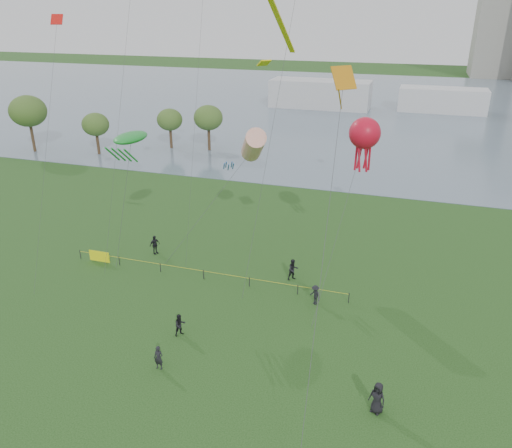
% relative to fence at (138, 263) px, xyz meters
% --- Properties ---
extents(ground_plane, '(400.00, 400.00, 0.00)m').
position_rel_fence_xyz_m(ground_plane, '(12.36, -15.27, -0.55)').
color(ground_plane, '#183A12').
extents(lake, '(400.00, 120.00, 0.08)m').
position_rel_fence_xyz_m(lake, '(12.36, 84.73, -0.53)').
color(lake, slate).
rests_on(lake, ground_plane).
extents(building_low, '(16.00, 18.00, 28.00)m').
position_rel_fence_xyz_m(building_low, '(44.36, 152.73, 13.45)').
color(building_low, gray).
rests_on(building_low, ground_plane).
extents(pavilion_left, '(22.00, 8.00, 6.00)m').
position_rel_fence_xyz_m(pavilion_left, '(0.36, 79.73, 2.45)').
color(pavilion_left, silver).
rests_on(pavilion_left, ground_plane).
extents(pavilion_right, '(18.00, 7.00, 5.00)m').
position_rel_fence_xyz_m(pavilion_right, '(26.36, 82.73, 1.95)').
color(pavilion_right, silver).
rests_on(pavilion_right, ground_plane).
extents(trees, '(30.81, 14.08, 8.66)m').
position_rel_fence_xyz_m(trees, '(-23.94, 32.71, 4.89)').
color(trees, '#3D2C1B').
rests_on(trees, ground_plane).
extents(fence, '(24.07, 0.07, 1.05)m').
position_rel_fence_xyz_m(fence, '(0.00, 0.00, 0.00)').
color(fence, black).
rests_on(fence, ground_plane).
extents(spectator_a, '(0.98, 1.00, 1.63)m').
position_rel_fence_xyz_m(spectator_a, '(7.65, -7.62, 0.26)').
color(spectator_a, black).
rests_on(spectator_a, ground_plane).
extents(spectator_b, '(1.18, 1.11, 1.60)m').
position_rel_fence_xyz_m(spectator_b, '(15.69, -0.96, 0.25)').
color(spectator_b, black).
rests_on(spectator_b, ground_plane).
extents(spectator_c, '(0.87, 1.13, 1.79)m').
position_rel_fence_xyz_m(spectator_c, '(0.03, 2.96, 0.34)').
color(spectator_c, black).
rests_on(spectator_c, ground_plane).
extents(spectator_d, '(1.13, 0.97, 1.96)m').
position_rel_fence_xyz_m(spectator_d, '(21.16, -10.80, 0.42)').
color(spectator_d, black).
rests_on(spectator_d, ground_plane).
extents(spectator_f, '(0.60, 0.39, 1.63)m').
position_rel_fence_xyz_m(spectator_f, '(7.91, -11.21, 0.26)').
color(spectator_f, black).
rests_on(spectator_f, ground_plane).
extents(spectator_g, '(1.13, 1.11, 1.84)m').
position_rel_fence_xyz_m(spectator_g, '(13.20, 2.18, 0.37)').
color(spectator_g, black).
rests_on(spectator_g, ground_plane).
extents(kite_windsock, '(8.56, 6.98, 12.00)m').
position_rel_fence_xyz_m(kite_windsock, '(8.57, 5.82, 9.56)').
color(kite_windsock, '#3F3F42').
extents(kite_creature, '(2.71, 4.42, 11.55)m').
position_rel_fence_xyz_m(kite_creature, '(-0.32, 1.27, 10.58)').
color(kite_creature, '#3F3F42').
extents(kite_octopus, '(2.94, 9.67, 13.31)m').
position_rel_fence_xyz_m(kite_octopus, '(17.81, 4.48, 11.50)').
color(kite_octopus, '#3F3F42').
extents(kite_delta, '(1.74, 14.36, 17.85)m').
position_rel_fence_xyz_m(kite_delta, '(17.35, -5.79, 15.65)').
color(kite_delta, '#3F3F42').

